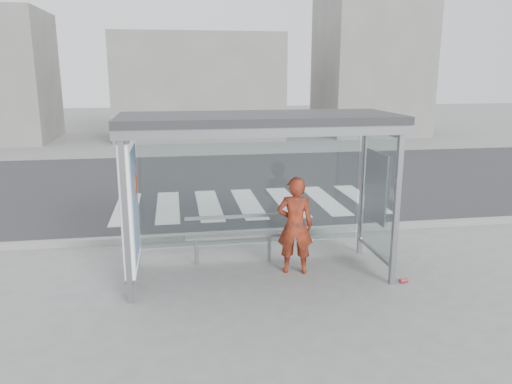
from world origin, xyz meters
TOP-DOWN VIEW (x-y plane):
  - ground at (0.00, 0.00)m, footprint 80.00×80.00m
  - road at (0.00, 7.00)m, footprint 30.00×10.00m
  - curb at (0.00, 1.95)m, footprint 30.00×0.18m
  - crosswalk at (0.50, 4.50)m, footprint 6.55×3.00m
  - bus_shelter at (-0.37, 0.06)m, footprint 4.25×1.65m
  - building_center at (0.00, 18.00)m, footprint 8.00×5.00m
  - building_right at (9.00, 18.00)m, footprint 5.00×5.00m
  - person at (0.60, 0.01)m, footprint 0.67×0.52m
  - bench at (-0.35, 0.58)m, footprint 1.63×0.21m
  - soda_can at (2.20, -0.70)m, footprint 0.14×0.10m

SIDE VIEW (x-z plane):
  - ground at x=0.00m, z-range 0.00..0.00m
  - crosswalk at x=0.50m, z-range 0.00..0.00m
  - road at x=0.00m, z-range 0.00..0.01m
  - soda_can at x=2.20m, z-range 0.00..0.07m
  - curb at x=0.00m, z-range 0.00..0.12m
  - bench at x=-0.35m, z-range 0.08..0.92m
  - person at x=0.60m, z-range 0.00..1.62m
  - bus_shelter at x=-0.37m, z-range 0.67..3.29m
  - building_center at x=0.00m, z-range 0.00..5.00m
  - building_right at x=9.00m, z-range 0.00..7.00m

